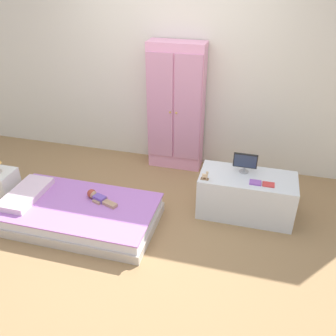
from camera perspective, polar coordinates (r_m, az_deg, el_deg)
ground_plane at (r=3.91m, az=-4.77°, el=-9.29°), size 10.00×10.00×0.02m
back_wall at (r=4.65m, az=1.12°, el=16.45°), size 6.40×0.05×2.70m
bed at (r=3.98m, az=-13.88°, el=-7.06°), size 1.64×0.90×0.23m
pillow at (r=4.21m, az=-21.65°, el=-3.80°), size 0.32×0.64×0.07m
doll at (r=3.94m, az=-11.28°, el=-4.48°), size 0.38×0.20×0.10m
nightstand at (r=4.62m, az=-24.92°, el=-2.52°), size 0.31×0.31×0.36m
wardrobe at (r=4.62m, az=1.30°, el=9.50°), size 0.70×0.31×1.64m
tv_stand at (r=4.01m, az=12.30°, el=-4.27°), size 1.02×0.49×0.48m
tv_monitor at (r=3.89m, az=12.18°, el=0.97°), size 0.25×0.10×0.22m
rocking_horse_toy at (r=3.74m, az=5.98°, el=-1.24°), size 0.08×0.04×0.10m
book_purple at (r=3.79m, az=13.73°, el=-2.26°), size 0.12×0.10×0.01m
book_red at (r=3.79m, az=15.69°, el=-2.54°), size 0.12×0.09×0.01m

